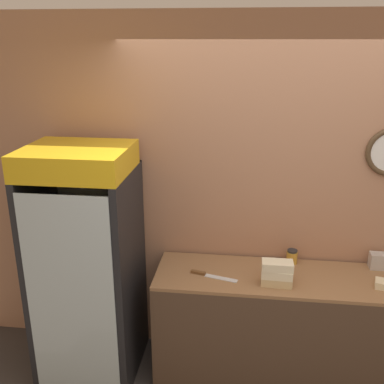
{
  "coord_description": "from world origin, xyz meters",
  "views": [
    {
      "loc": [
        -0.3,
        -2.11,
        2.51
      ],
      "look_at": [
        -0.67,
        0.87,
        1.48
      ],
      "focal_mm": 42.0,
      "sensor_mm": 36.0,
      "label": 1
    }
  ],
  "objects": [
    {
      "name": "condiment_jar",
      "position": [
        0.08,
        1.05,
        0.92
      ],
      "size": [
        0.08,
        0.08,
        0.11
      ],
      "color": "gold",
      "rests_on": "prep_counter"
    },
    {
      "name": "sandwich_stack_bottom",
      "position": [
        -0.06,
        0.71,
        0.9
      ],
      "size": [
        0.22,
        0.12,
        0.06
      ],
      "color": "tan",
      "rests_on": "prep_counter"
    },
    {
      "name": "chefs_knife",
      "position": [
        -0.55,
        0.77,
        0.88
      ],
      "size": [
        0.35,
        0.12,
        0.02
      ],
      "color": "silver",
      "rests_on": "prep_counter"
    },
    {
      "name": "sandwich_stack_top",
      "position": [
        -0.06,
        0.71,
        1.02
      ],
      "size": [
        0.21,
        0.12,
        0.06
      ],
      "color": "beige",
      "rests_on": "sandwich_stack_middle"
    },
    {
      "name": "prep_counter",
      "position": [
        0.0,
        0.83,
        0.43
      ],
      "size": [
        1.86,
        0.56,
        0.87
      ],
      "color": "#4C3828",
      "rests_on": "ground_plane"
    },
    {
      "name": "wall_back",
      "position": [
        0.0,
        1.16,
        1.35
      ],
      "size": [
        5.2,
        0.09,
        2.7
      ],
      "color": "#AD7A5B",
      "rests_on": "ground_plane"
    },
    {
      "name": "sandwich_stack_middle",
      "position": [
        -0.06,
        0.71,
        0.96
      ],
      "size": [
        0.22,
        0.12,
        0.06
      ],
      "color": "beige",
      "rests_on": "sandwich_stack_bottom"
    },
    {
      "name": "napkin_dispenser",
      "position": [
        0.7,
        1.04,
        0.93
      ],
      "size": [
        0.11,
        0.09,
        0.12
      ],
      "color": "#B7B2AD",
      "rests_on": "prep_counter"
    },
    {
      "name": "beverage_cooler",
      "position": [
        -1.45,
        0.81,
        0.99
      ],
      "size": [
        0.72,
        0.71,
        1.81
      ],
      "color": "black",
      "rests_on": "ground_plane"
    }
  ]
}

